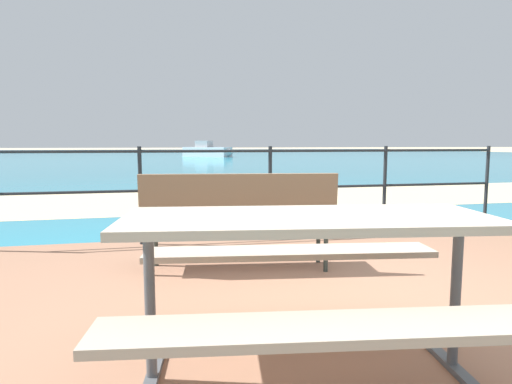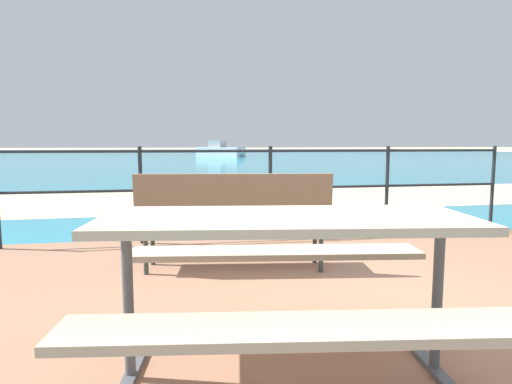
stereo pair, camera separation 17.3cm
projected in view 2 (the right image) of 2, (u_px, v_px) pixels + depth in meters
ground_plane at (349, 327)px, 2.79m from camera, size 240.00×240.00×0.00m
patio_paving at (349, 322)px, 2.78m from camera, size 6.40×5.20×0.06m
sea_water at (188, 156)px, 41.89m from camera, size 90.00×90.00×0.01m
beach_strip at (229, 199)px, 9.13m from camera, size 54.05×4.53×0.01m
picnic_table at (286, 255)px, 2.02m from camera, size 1.88×1.55×0.79m
park_bench at (234, 213)px, 3.75m from camera, size 1.71×0.64×0.87m
railing_fence at (270, 180)px, 5.05m from camera, size 5.94×0.04×1.09m
boat_near at (221, 151)px, 37.94m from camera, size 4.38×4.07×1.41m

